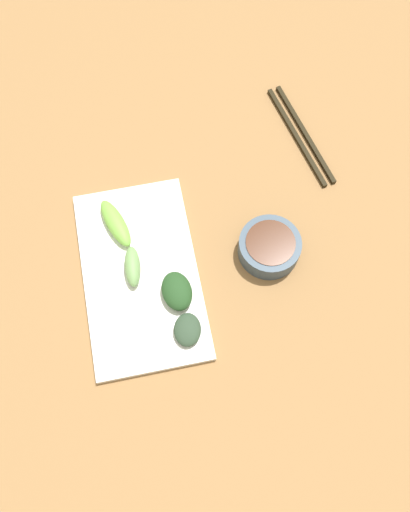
% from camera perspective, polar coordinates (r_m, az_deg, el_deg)
% --- Properties ---
extents(tabletop, '(2.10, 2.10, 0.02)m').
position_cam_1_polar(tabletop, '(0.94, -0.20, -1.04)').
color(tabletop, olive).
rests_on(tabletop, ground).
extents(sauce_bowl, '(0.10, 0.10, 0.04)m').
position_cam_1_polar(sauce_bowl, '(0.93, 6.66, 1.12)').
color(sauce_bowl, '#354758').
rests_on(sauce_bowl, tabletop).
extents(serving_plate, '(0.19, 0.33, 0.01)m').
position_cam_1_polar(serving_plate, '(0.92, -6.68, -1.89)').
color(serving_plate, white).
rests_on(serving_plate, tabletop).
extents(broccoli_stalk_0, '(0.06, 0.10, 0.02)m').
position_cam_1_polar(broccoli_stalk_0, '(0.95, -9.25, 3.38)').
color(broccoli_stalk_0, '#75B843').
rests_on(broccoli_stalk_0, serving_plate).
extents(broccoli_leafy_1, '(0.05, 0.06, 0.02)m').
position_cam_1_polar(broccoli_leafy_1, '(0.87, -1.83, -7.64)').
color(broccoli_leafy_1, '#2F4531').
rests_on(broccoli_leafy_1, serving_plate).
extents(broccoli_leafy_2, '(0.05, 0.07, 0.03)m').
position_cam_1_polar(broccoli_leafy_2, '(0.89, -2.93, -3.66)').
color(broccoli_leafy_2, '#234720').
rests_on(broccoli_leafy_2, serving_plate).
extents(broccoli_stalk_3, '(0.03, 0.07, 0.03)m').
position_cam_1_polar(broccoli_stalk_3, '(0.91, -7.52, -1.09)').
color(broccoli_stalk_3, '#72A05A').
rests_on(broccoli_stalk_3, serving_plate).
extents(chopsticks, '(0.07, 0.23, 0.01)m').
position_cam_1_polar(chopsticks, '(1.06, 9.88, 12.26)').
color(chopsticks, black).
rests_on(chopsticks, tabletop).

